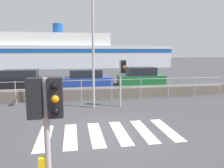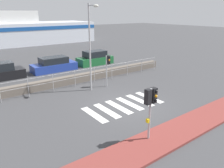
{
  "view_description": "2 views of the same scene",
  "coord_description": "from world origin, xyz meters",
  "px_view_note": "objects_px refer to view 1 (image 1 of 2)",
  "views": [
    {
      "loc": [
        -1.35,
        -7.48,
        2.98
      ],
      "look_at": [
        0.35,
        2.0,
        1.5
      ],
      "focal_mm": 35.0,
      "sensor_mm": 36.0,
      "label": 1
    },
    {
      "loc": [
        -8.39,
        -9.77,
        5.63
      ],
      "look_at": [
        -0.36,
        1.0,
        1.2
      ],
      "focal_mm": 35.0,
      "sensor_mm": 36.0,
      "label": 2
    }
  ],
  "objects_px": {
    "ferry_boat": "(76,53)",
    "parked_car_green": "(141,77)",
    "traffic_light_far": "(122,73)",
    "traffic_light_near": "(46,111)",
    "parked_car_black": "(20,80)",
    "streetlamp": "(93,33)",
    "parked_car_blue": "(86,79)"
  },
  "relations": [
    {
      "from": "parked_car_black",
      "to": "parked_car_blue",
      "type": "relative_size",
      "value": 1.02
    },
    {
      "from": "streetlamp",
      "to": "parked_car_green",
      "type": "bearing_deg",
      "value": 56.4
    },
    {
      "from": "ferry_boat",
      "to": "parked_car_blue",
      "type": "height_order",
      "value": "ferry_boat"
    },
    {
      "from": "parked_car_blue",
      "to": "parked_car_green",
      "type": "relative_size",
      "value": 1.09
    },
    {
      "from": "ferry_boat",
      "to": "parked_car_green",
      "type": "relative_size",
      "value": 7.86
    },
    {
      "from": "traffic_light_far",
      "to": "parked_car_green",
      "type": "relative_size",
      "value": 0.62
    },
    {
      "from": "traffic_light_near",
      "to": "ferry_boat",
      "type": "xyz_separation_m",
      "value": [
        1.07,
        37.0,
        0.52
      ]
    },
    {
      "from": "traffic_light_near",
      "to": "ferry_boat",
      "type": "distance_m",
      "value": 37.02
    },
    {
      "from": "streetlamp",
      "to": "parked_car_blue",
      "type": "bearing_deg",
      "value": 89.96
    },
    {
      "from": "traffic_light_near",
      "to": "parked_car_green",
      "type": "height_order",
      "value": "traffic_light_near"
    },
    {
      "from": "traffic_light_near",
      "to": "parked_car_green",
      "type": "distance_m",
      "value": 15.96
    },
    {
      "from": "traffic_light_far",
      "to": "streetlamp",
      "type": "height_order",
      "value": "streetlamp"
    },
    {
      "from": "traffic_light_far",
      "to": "parked_car_green",
      "type": "xyz_separation_m",
      "value": [
        3.34,
        7.16,
        -1.17
      ]
    },
    {
      "from": "parked_car_black",
      "to": "parked_car_green",
      "type": "height_order",
      "value": "parked_car_green"
    },
    {
      "from": "streetlamp",
      "to": "ferry_boat",
      "type": "height_order",
      "value": "ferry_boat"
    },
    {
      "from": "traffic_light_near",
      "to": "parked_car_black",
      "type": "relative_size",
      "value": 0.57
    },
    {
      "from": "traffic_light_near",
      "to": "streetlamp",
      "type": "relative_size",
      "value": 0.41
    },
    {
      "from": "streetlamp",
      "to": "parked_car_green",
      "type": "distance_m",
      "value": 9.34
    },
    {
      "from": "parked_car_blue",
      "to": "parked_car_green",
      "type": "xyz_separation_m",
      "value": [
        4.85,
        0.0,
        0.05
      ]
    },
    {
      "from": "traffic_light_near",
      "to": "traffic_light_far",
      "type": "distance_m",
      "value": 8.01
    },
    {
      "from": "parked_car_black",
      "to": "parked_car_green",
      "type": "bearing_deg",
      "value": 0.0
    },
    {
      "from": "parked_car_green",
      "to": "ferry_boat",
      "type": "bearing_deg",
      "value": 103.3
    },
    {
      "from": "traffic_light_near",
      "to": "parked_car_black",
      "type": "xyz_separation_m",
      "value": [
        -3.69,
        14.57,
        -1.34
      ]
    },
    {
      "from": "streetlamp",
      "to": "parked_car_blue",
      "type": "relative_size",
      "value": 1.42
    },
    {
      "from": "traffic_light_far",
      "to": "ferry_boat",
      "type": "relative_size",
      "value": 0.08
    },
    {
      "from": "streetlamp",
      "to": "parked_car_black",
      "type": "relative_size",
      "value": 1.39
    },
    {
      "from": "traffic_light_far",
      "to": "parked_car_green",
      "type": "height_order",
      "value": "traffic_light_far"
    },
    {
      "from": "parked_car_black",
      "to": "traffic_light_far",
      "type": "bearing_deg",
      "value": -46.78
    },
    {
      "from": "parked_car_black",
      "to": "parked_car_blue",
      "type": "bearing_deg",
      "value": 0.0
    },
    {
      "from": "streetlamp",
      "to": "ferry_boat",
      "type": "xyz_separation_m",
      "value": [
        -0.45,
        29.74,
        -1.35
      ]
    },
    {
      "from": "ferry_boat",
      "to": "streetlamp",
      "type": "bearing_deg",
      "value": -89.14
    },
    {
      "from": "parked_car_blue",
      "to": "ferry_boat",
      "type": "bearing_deg",
      "value": 91.16
    }
  ]
}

